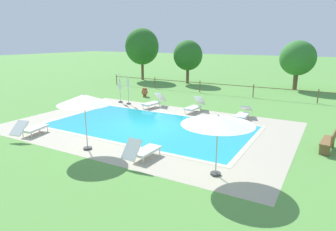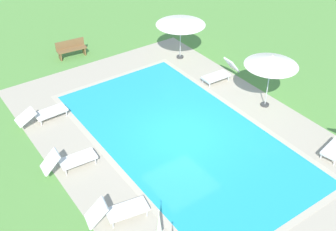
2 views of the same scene
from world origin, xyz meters
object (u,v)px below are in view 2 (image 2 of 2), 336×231
(sun_lounger_north_near_steps, at_px, (118,211))
(sun_lounger_north_end, at_px, (70,160))
(sun_lounger_north_mid, at_px, (221,73))
(sun_lounger_north_far, at_px, (44,113))
(patio_umbrella_open_by_bench, at_px, (181,22))
(patio_umbrella_open_foreground, at_px, (272,61))
(wooden_bench_lawn_side, at_px, (71,48))

(sun_lounger_north_near_steps, height_order, sun_lounger_north_end, sun_lounger_north_end)
(sun_lounger_north_near_steps, relative_size, sun_lounger_north_mid, 1.07)
(sun_lounger_north_far, bearing_deg, patio_umbrella_open_by_bench, -80.92)
(sun_lounger_north_near_steps, relative_size, patio_umbrella_open_foreground, 0.83)
(sun_lounger_north_near_steps, bearing_deg, patio_umbrella_open_foreground, -77.23)
(sun_lounger_north_end, bearing_deg, sun_lounger_north_mid, -79.26)
(sun_lounger_north_end, bearing_deg, patio_umbrella_open_by_bench, -60.94)
(sun_lounger_north_end, height_order, wooden_bench_lawn_side, sun_lounger_north_end)
(sun_lounger_north_far, distance_m, patio_umbrella_open_foreground, 9.44)
(sun_lounger_north_near_steps, bearing_deg, sun_lounger_north_end, 4.30)
(sun_lounger_north_mid, xyz_separation_m, sun_lounger_north_far, (1.69, 7.96, -0.04))
(patio_umbrella_open_foreground, height_order, wooden_bench_lawn_side, patio_umbrella_open_foreground)
(sun_lounger_north_end, bearing_deg, sun_lounger_north_far, -5.66)
(patio_umbrella_open_foreground, bearing_deg, sun_lounger_north_end, 82.43)
(sun_lounger_north_near_steps, xyz_separation_m, sun_lounger_north_end, (3.00, 0.23, 0.00))
(sun_lounger_north_near_steps, bearing_deg, wooden_bench_lawn_side, -17.45)
(sun_lounger_north_mid, bearing_deg, sun_lounger_north_far, 77.99)
(sun_lounger_north_far, distance_m, patio_umbrella_open_by_bench, 8.05)
(sun_lounger_north_near_steps, distance_m, wooden_bench_lawn_side, 11.34)
(sun_lounger_north_near_steps, height_order, wooden_bench_lawn_side, sun_lounger_north_near_steps)
(sun_lounger_north_end, xyz_separation_m, wooden_bench_lawn_side, (7.82, -3.63, 0.08))
(sun_lounger_north_far, relative_size, wooden_bench_lawn_side, 1.36)
(patio_umbrella_open_by_bench, bearing_deg, sun_lounger_north_mid, -176.71)
(sun_lounger_north_near_steps, xyz_separation_m, patio_umbrella_open_by_bench, (7.51, -7.89, 1.58))
(patio_umbrella_open_by_bench, relative_size, wooden_bench_lawn_side, 1.60)
(sun_lounger_north_far, xyz_separation_m, patio_umbrella_open_by_bench, (1.25, -7.79, 1.61))
(sun_lounger_north_far, height_order, patio_umbrella_open_foreground, patio_umbrella_open_foreground)
(sun_lounger_north_near_steps, distance_m, sun_lounger_north_end, 3.01)
(sun_lounger_north_near_steps, bearing_deg, sun_lounger_north_far, -0.89)
(wooden_bench_lawn_side, bearing_deg, sun_lounger_north_end, 155.12)
(sun_lounger_north_near_steps, height_order, sun_lounger_north_mid, sun_lounger_north_mid)
(sun_lounger_north_near_steps, distance_m, patio_umbrella_open_by_bench, 11.01)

